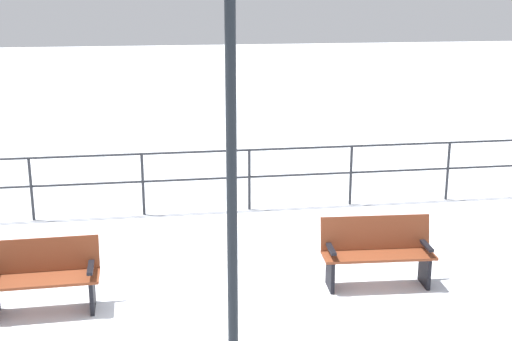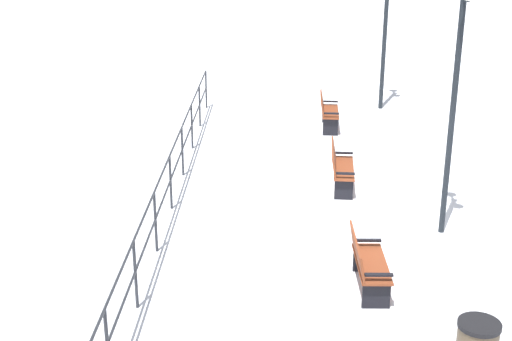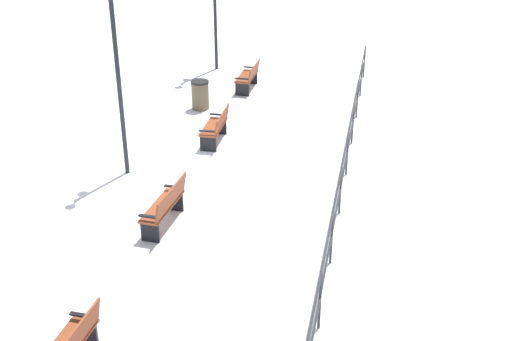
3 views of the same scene
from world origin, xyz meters
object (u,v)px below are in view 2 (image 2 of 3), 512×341
at_px(bench_third, 340,166).
at_px(lamppost_middle, 457,68).
at_px(bench_second, 367,263).
at_px(bench_fourth, 328,111).

bearing_deg(bench_third, lamppost_middle, -47.67).
bearing_deg(bench_second, lamppost_middle, 51.61).
distance_m(bench_second, lamppost_middle, 3.79).
relative_size(bench_second, bench_fourth, 0.97).
bearing_deg(lamppost_middle, bench_fourth, 104.81).
bearing_deg(lamppost_middle, bench_second, -127.33).
distance_m(bench_second, bench_fourth, 8.64).
height_order(bench_second, lamppost_middle, lamppost_middle).
relative_size(bench_second, lamppost_middle, 0.31).
bearing_deg(bench_second, bench_fourth, 89.38).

